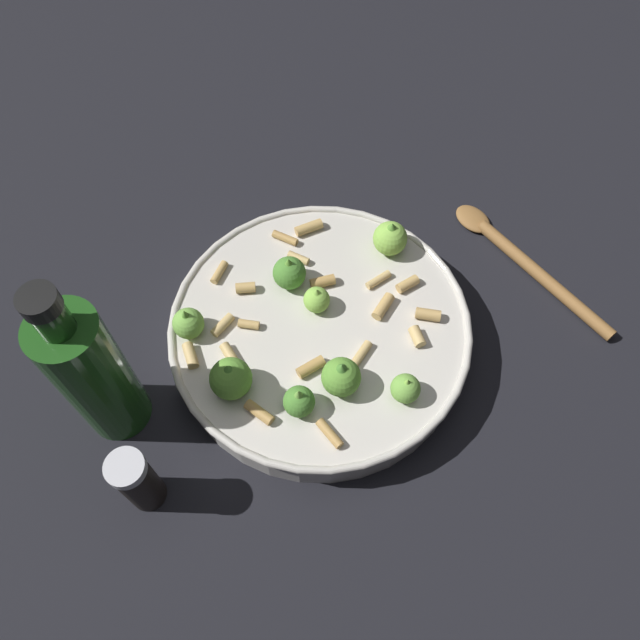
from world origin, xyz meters
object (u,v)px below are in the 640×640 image
Objects in this scene: olive_oil_bottle at (92,373)px; cooking_pan at (319,333)px; wooden_spoon at (522,260)px; pepper_shaker at (137,481)px.

cooking_pan is at bearing 174.44° from olive_oil_bottle.
cooking_pan is 0.28m from wooden_spoon.
olive_oil_bottle is at bearing -5.56° from cooking_pan.
olive_oil_bottle is (-0.00, -0.10, 0.05)m from pepper_shaker.
cooking_pan is at bearing -161.61° from pepper_shaker.
pepper_shaker reaches higher than cooking_pan.
wooden_spoon is (-0.28, 0.01, -0.02)m from cooking_pan.
olive_oil_bottle reaches higher than wooden_spoon.
cooking_pan is 1.34× the size of wooden_spoon.
olive_oil_bottle is at bearing -3.51° from wooden_spoon.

